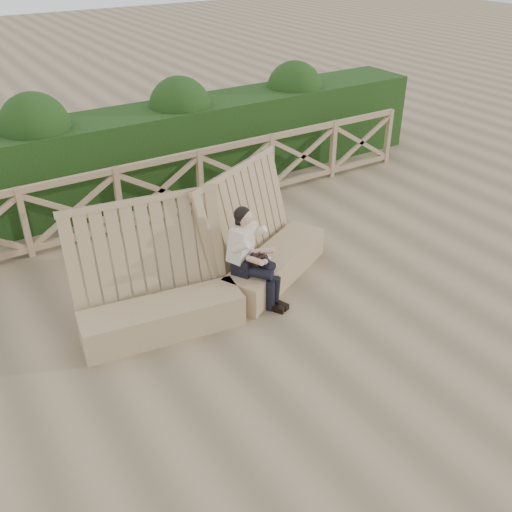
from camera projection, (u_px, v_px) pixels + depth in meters
ground at (284, 330)px, 6.96m from camera, size 60.00×60.00×0.00m
bench at (219, 275)px, 7.32m from camera, size 3.79×1.54×1.55m
woman at (250, 253)px, 7.18m from camera, size 0.61×0.84×1.32m
guardrail at (161, 190)px, 9.22m from camera, size 10.10×0.09×1.10m
hedge at (131, 156)px, 9.99m from camera, size 12.00×1.20×1.50m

